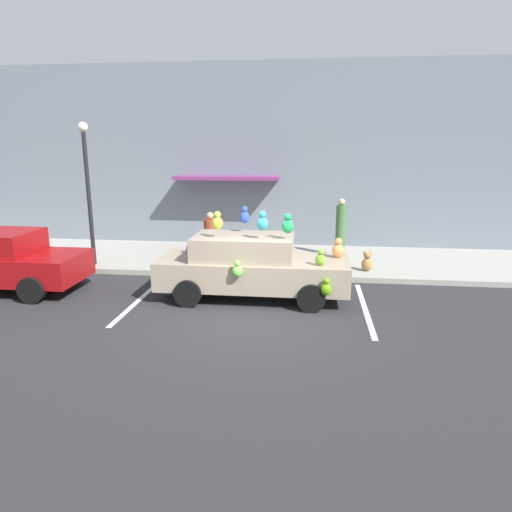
{
  "coord_description": "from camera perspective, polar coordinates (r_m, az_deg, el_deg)",
  "views": [
    {
      "loc": [
        1.17,
        -9.08,
        3.65
      ],
      "look_at": [
        -0.16,
        2.07,
        0.9
      ],
      "focal_mm": 31.91,
      "sensor_mm": 36.0,
      "label": 1
    }
  ],
  "objects": [
    {
      "name": "teddy_bear_on_sidewalk",
      "position": [
        13.29,
        13.74,
        -0.71
      ],
      "size": [
        0.31,
        0.26,
        0.58
      ],
      "color": "#9E723D",
      "rests_on": "sidewalk"
    },
    {
      "name": "pedestrian_walking_past",
      "position": [
        13.09,
        -5.7,
        1.61
      ],
      "size": [
        0.36,
        0.36,
        1.66
      ],
      "color": "#9B3E23",
      "rests_on": "sidewalk"
    },
    {
      "name": "parking_stripe_rear",
      "position": [
        11.46,
        -14.33,
        -5.24
      ],
      "size": [
        0.12,
        3.6,
        0.01
      ],
      "primitive_type": "cube",
      "color": "silver",
      "rests_on": "ground"
    },
    {
      "name": "ground_plane",
      "position": [
        9.86,
        -0.49,
        -7.97
      ],
      "size": [
        60.0,
        60.0,
        0.0
      ],
      "primitive_type": "plane",
      "color": "#262628"
    },
    {
      "name": "sidewalk",
      "position": [
        14.58,
        2.0,
        -0.44
      ],
      "size": [
        24.0,
        4.0,
        0.15
      ],
      "primitive_type": "cube",
      "color": "gray",
      "rests_on": "ground"
    },
    {
      "name": "parking_stripe_front",
      "position": [
        10.8,
        13.48,
        -6.37
      ],
      "size": [
        0.12,
        3.6,
        0.01
      ],
      "primitive_type": "cube",
      "color": "silver",
      "rests_on": "ground"
    },
    {
      "name": "street_lamp_post",
      "position": [
        14.15,
        -20.37,
        8.9
      ],
      "size": [
        0.28,
        0.28,
        4.13
      ],
      "color": "black",
      "rests_on": "sidewalk"
    },
    {
      "name": "storefront_building",
      "position": [
        16.28,
        2.68,
        12.14
      ],
      "size": [
        24.0,
        1.25,
        6.4
      ],
      "color": "slate",
      "rests_on": "ground"
    },
    {
      "name": "plush_covered_car",
      "position": [
        11.01,
        -0.65,
        -1.21
      ],
      "size": [
        4.56,
        1.96,
        2.2
      ],
      "color": "gray",
      "rests_on": "ground"
    },
    {
      "name": "parked_sedan_behind",
      "position": [
        13.28,
        -29.32,
        -0.49
      ],
      "size": [
        4.07,
        1.92,
        1.54
      ],
      "color": "maroon",
      "rests_on": "ground"
    },
    {
      "name": "pedestrian_near_shopfront",
      "position": [
        14.75,
        10.53,
        3.29
      ],
      "size": [
        0.31,
        0.31,
        1.86
      ],
      "color": "#3C6633",
      "rests_on": "sidewalk"
    }
  ]
}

